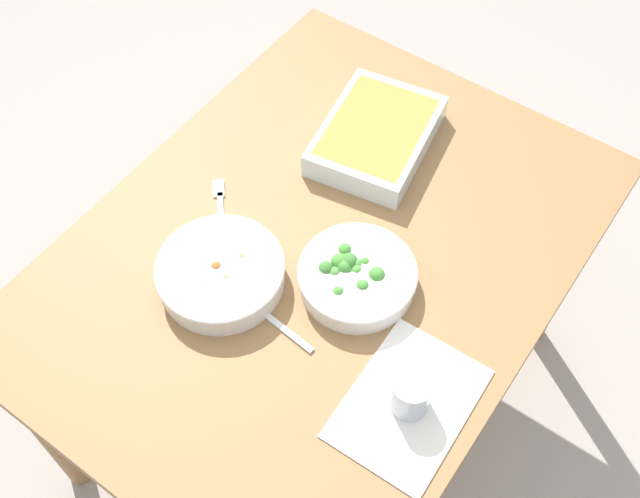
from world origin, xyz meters
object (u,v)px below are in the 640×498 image
at_px(fork_on_table, 220,207).
at_px(drink_cup, 410,395).
at_px(spoon_by_stew, 267,316).
at_px(stew_bowl, 221,273).
at_px(broccoli_bowl, 357,276).
at_px(baking_dish, 376,135).

bearing_deg(fork_on_table, drink_cup, -104.76).
bearing_deg(spoon_by_stew, drink_cup, -89.06).
relative_size(spoon_by_stew, fork_on_table, 1.21).
distance_m(stew_bowl, fork_on_table, 0.19).
xyz_separation_m(broccoli_bowl, drink_cup, (-0.15, -0.21, 0.01)).
height_order(spoon_by_stew, fork_on_table, spoon_by_stew).
distance_m(spoon_by_stew, fork_on_table, 0.28).
relative_size(stew_bowl, broccoli_bowl, 1.08).
bearing_deg(drink_cup, spoon_by_stew, 90.94).
height_order(stew_bowl, broccoli_bowl, broccoli_bowl).
xyz_separation_m(baking_dish, spoon_by_stew, (-0.48, -0.07, -0.03)).
distance_m(stew_bowl, spoon_by_stew, 0.12).
bearing_deg(baking_dish, broccoli_bowl, -152.78).
height_order(stew_bowl, spoon_by_stew, stew_bowl).
bearing_deg(baking_dish, stew_bowl, 174.08).
bearing_deg(broccoli_bowl, spoon_by_stew, 148.72).
distance_m(baking_dish, drink_cup, 0.61).
bearing_deg(baking_dish, fork_on_table, 153.29).
height_order(stew_bowl, fork_on_table, stew_bowl).
bearing_deg(drink_cup, stew_bowl, 89.13).
bearing_deg(spoon_by_stew, fork_on_table, 57.97).
bearing_deg(broccoli_bowl, fork_on_table, 91.38).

